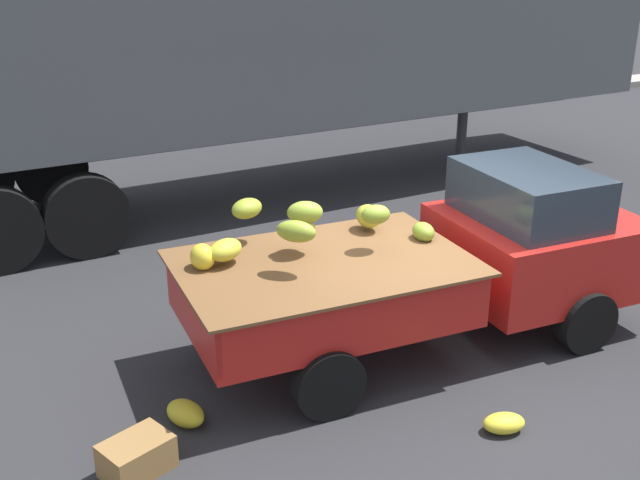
{
  "coord_description": "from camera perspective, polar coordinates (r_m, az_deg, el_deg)",
  "views": [
    {
      "loc": [
        -4.01,
        -5.65,
        3.9
      ],
      "look_at": [
        -1.09,
        0.15,
        1.29
      ],
      "focal_mm": 43.35,
      "sensor_mm": 36.0,
      "label": 1
    }
  ],
  "objects": [
    {
      "name": "pickup_truck",
      "position": [
        8.02,
        12.39,
        -0.76
      ],
      "size": [
        4.79,
        1.99,
        1.7
      ],
      "rotation": [
        0.0,
        0.0,
        -0.05
      ],
      "color": "#B21E19",
      "rests_on": "ground"
    },
    {
      "name": "fallen_banana_bunch_near_tailgate",
      "position": [
        6.8,
        -9.9,
        -12.49
      ],
      "size": [
        0.38,
        0.46,
        0.2
      ],
      "primitive_type": "ellipsoid",
      "rotation": [
        0.0,
        0.0,
        1.9
      ],
      "color": "gold",
      "rests_on": "ground"
    },
    {
      "name": "semi_trailer",
      "position": [
        12.01,
        -2.1,
        15.37
      ],
      "size": [
        12.07,
        2.93,
        3.95
      ],
      "rotation": [
        0.0,
        0.0,
        0.03
      ],
      "color": "#4C5156",
      "rests_on": "ground"
    },
    {
      "name": "ground",
      "position": [
        7.95,
        7.57,
        -7.7
      ],
      "size": [
        220.0,
        220.0,
        0.0
      ],
      "primitive_type": "plane",
      "color": "#28282B"
    },
    {
      "name": "produce_crate",
      "position": [
        6.33,
        -13.38,
        -15.26
      ],
      "size": [
        0.61,
        0.52,
        0.28
      ],
      "primitive_type": "cube",
      "rotation": [
        0.0,
        0.0,
        0.35
      ],
      "color": "olive",
      "rests_on": "ground"
    },
    {
      "name": "fallen_banana_bunch_by_wheel",
      "position": [
        6.79,
        13.42,
        -13.02
      ],
      "size": [
        0.41,
        0.32,
        0.16
      ],
      "primitive_type": "ellipsoid",
      "rotation": [
        0.0,
        0.0,
        5.99
      ],
      "color": "yellow",
      "rests_on": "ground"
    },
    {
      "name": "curb_strip",
      "position": [
        16.04,
        -11.59,
        7.65
      ],
      "size": [
        80.0,
        0.8,
        0.16
      ],
      "primitive_type": "cube",
      "color": "gray",
      "rests_on": "ground"
    }
  ]
}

